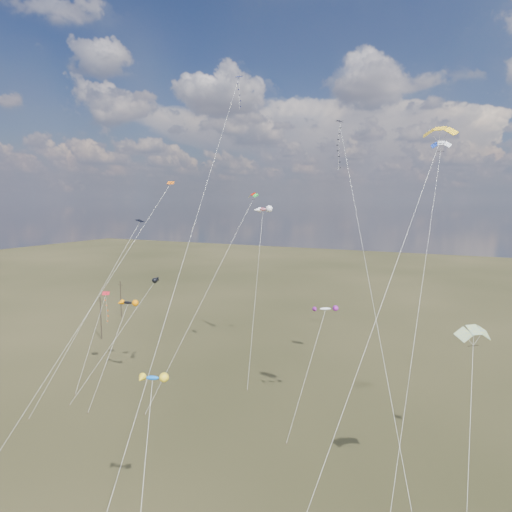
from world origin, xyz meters
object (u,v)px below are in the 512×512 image
at_px(diamond_black_high, 342,160).
at_px(parafoil_yellow, 440,130).
at_px(utility_pole_near, 101,317).
at_px(utility_pole_far, 121,299).
at_px(novelty_black_orange, 128,303).

distance_m(diamond_black_high, parafoil_yellow, 21.21).
distance_m(utility_pole_near, diamond_black_high, 52.98).
distance_m(utility_pole_far, diamond_black_high, 62.04).
height_order(utility_pole_near, novelty_black_orange, novelty_black_orange).
xyz_separation_m(utility_pole_near, novelty_black_orange, (19.33, -14.08, 7.61)).
xyz_separation_m(utility_pole_far, parafoil_yellow, (66.72, -32.51, 27.67)).
bearing_deg(utility_pole_far, diamond_black_high, -16.50).
height_order(utility_pole_near, diamond_black_high, diamond_black_high).
relative_size(utility_pole_near, utility_pole_far, 1.00).
xyz_separation_m(utility_pole_near, utility_pole_far, (-8.00, 14.00, 0.00)).
bearing_deg(utility_pole_far, utility_pole_near, -60.26).
bearing_deg(utility_pole_far, parafoil_yellow, -25.98).
bearing_deg(parafoil_yellow, utility_pole_far, 154.02).
bearing_deg(diamond_black_high, novelty_black_orange, -155.07).
bearing_deg(utility_pole_near, utility_pole_far, 119.74).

